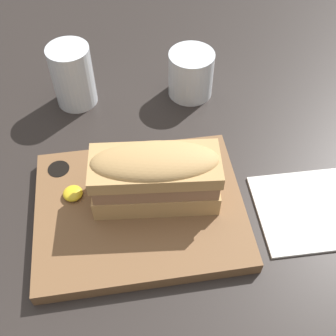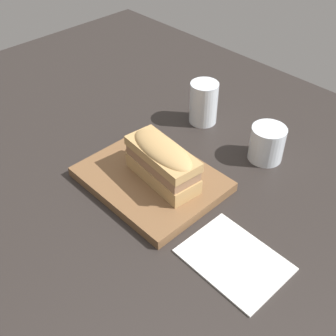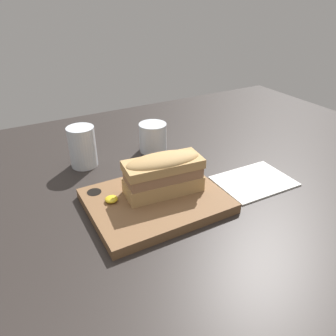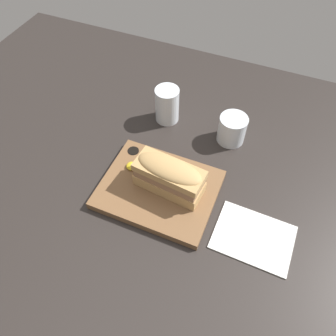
{
  "view_description": "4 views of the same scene",
  "coord_description": "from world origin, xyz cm",
  "px_view_note": "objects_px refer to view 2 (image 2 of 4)",
  "views": [
    {
      "loc": [
        -3.52,
        -34.53,
        53.47
      ],
      "look_at": [
        1.74,
        0.15,
        10.21
      ],
      "focal_mm": 45.0,
      "sensor_mm": 36.0,
      "label": 1
    },
    {
      "loc": [
        48.98,
        -45.67,
        64.35
      ],
      "look_at": [
        2.92,
        -1.21,
        9.7
      ],
      "focal_mm": 45.0,
      "sensor_mm": 36.0,
      "label": 2
    },
    {
      "loc": [
        -29.21,
        -54.76,
        45.1
      ],
      "look_at": [
        2.58,
        2.54,
        8.29
      ],
      "focal_mm": 35.0,
      "sensor_mm": 36.0,
      "label": 3
    },
    {
      "loc": [
        17.73,
        -43.17,
        73.85
      ],
      "look_at": [
        -0.95,
        1.47,
        9.93
      ],
      "focal_mm": 35.0,
      "sensor_mm": 36.0,
      "label": 4
    }
  ],
  "objects_px": {
    "water_glass": "(203,105)",
    "sandwich": "(161,161)",
    "serving_board": "(151,179)",
    "wine_glass": "(267,144)",
    "napkin": "(234,260)"
  },
  "relations": [
    {
      "from": "sandwich",
      "to": "water_glass",
      "type": "xyz_separation_m",
      "value": [
        -0.11,
        0.25,
        -0.02
      ]
    },
    {
      "from": "serving_board",
      "to": "water_glass",
      "type": "xyz_separation_m",
      "value": [
        -0.08,
        0.26,
        0.04
      ]
    },
    {
      "from": "water_glass",
      "to": "wine_glass",
      "type": "relative_size",
      "value": 1.32
    },
    {
      "from": "water_glass",
      "to": "sandwich",
      "type": "bearing_deg",
      "value": -66.26
    },
    {
      "from": "sandwich",
      "to": "wine_glass",
      "type": "distance_m",
      "value": 0.26
    },
    {
      "from": "serving_board",
      "to": "napkin",
      "type": "height_order",
      "value": "serving_board"
    },
    {
      "from": "water_glass",
      "to": "wine_glass",
      "type": "distance_m",
      "value": 0.21
    },
    {
      "from": "water_glass",
      "to": "napkin",
      "type": "xyz_separation_m",
      "value": [
        0.34,
        -0.29,
        -0.05
      ]
    },
    {
      "from": "serving_board",
      "to": "wine_glass",
      "type": "distance_m",
      "value": 0.28
    },
    {
      "from": "napkin",
      "to": "serving_board",
      "type": "bearing_deg",
      "value": 172.78
    },
    {
      "from": "serving_board",
      "to": "sandwich",
      "type": "height_order",
      "value": "sandwich"
    },
    {
      "from": "wine_glass",
      "to": "napkin",
      "type": "height_order",
      "value": "wine_glass"
    },
    {
      "from": "serving_board",
      "to": "sandwich",
      "type": "relative_size",
      "value": 1.64
    },
    {
      "from": "serving_board",
      "to": "napkin",
      "type": "distance_m",
      "value": 0.26
    },
    {
      "from": "serving_board",
      "to": "wine_glass",
      "type": "xyz_separation_m",
      "value": [
        0.12,
        0.25,
        0.03
      ]
    }
  ]
}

